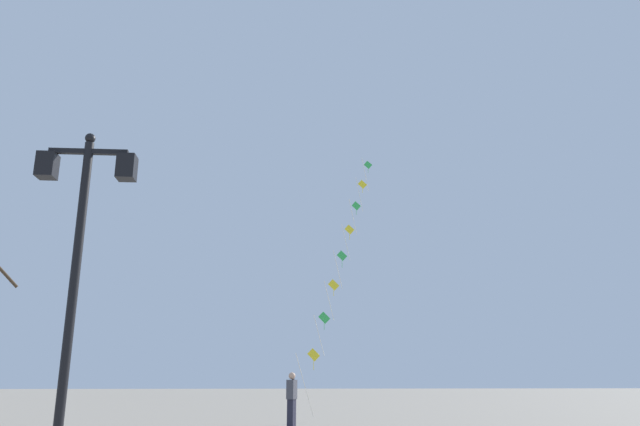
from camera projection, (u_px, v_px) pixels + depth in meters
ground_plane at (258, 424)px, 20.66m from camera, size 160.00×160.00×0.00m
twin_lantern_lamp_post at (80, 233)px, 9.10m from camera, size 1.51×0.28×5.29m
kite_train at (343, 254)px, 26.52m from camera, size 4.31×9.08×12.89m
kite_flyer at (292, 398)px, 19.05m from camera, size 0.38×0.62×1.71m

